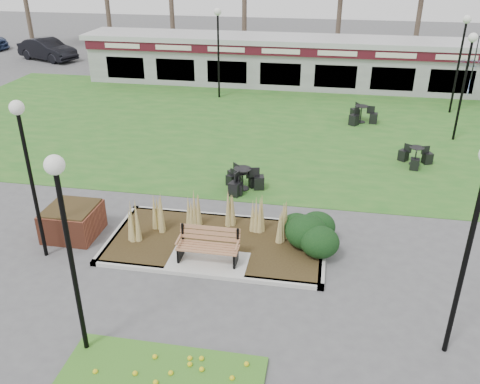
% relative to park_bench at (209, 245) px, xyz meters
% --- Properties ---
extents(ground, '(100.00, 100.00, 0.00)m').
position_rel_park_bench_xyz_m(ground, '(0.00, -0.25, -0.59)').
color(ground, '#515154').
rests_on(ground, ground).
extents(lawn, '(34.00, 16.00, 0.02)m').
position_rel_park_bench_xyz_m(lawn, '(0.00, 11.75, -0.58)').
color(lawn, '#256620').
rests_on(lawn, ground).
extents(planting_bed, '(6.75, 3.40, 1.27)m').
position_rel_park_bench_xyz_m(planting_bed, '(1.27, 1.10, -0.22)').
color(planting_bed, '#332414').
rests_on(planting_bed, ground).
extents(park_bench, '(1.70, 0.66, 0.93)m').
position_rel_park_bench_xyz_m(park_bench, '(0.00, 0.00, 0.00)').
color(park_bench, '#A76D4B').
rests_on(park_bench, ground).
extents(brick_planter, '(1.50, 1.50, 0.95)m').
position_rel_park_bench_xyz_m(brick_planter, '(-4.40, 0.75, -0.11)').
color(brick_planter, brown).
rests_on(brick_planter, ground).
extents(food_pavilion, '(24.60, 3.40, 2.90)m').
position_rel_park_bench_xyz_m(food_pavilion, '(0.00, 19.71, 0.89)').
color(food_pavilion, gray).
rests_on(food_pavilion, ground).
extents(lamp_post_near_left, '(0.38, 0.38, 4.62)m').
position_rel_park_bench_xyz_m(lamp_post_near_left, '(-1.87, -3.75, 2.78)').
color(lamp_post_near_left, black).
rests_on(lamp_post_near_left, ground).
extents(lamp_post_near_right, '(0.40, 0.40, 4.83)m').
position_rel_park_bench_xyz_m(lamp_post_near_right, '(5.87, -2.37, 2.94)').
color(lamp_post_near_right, black).
rests_on(lamp_post_near_right, ground).
extents(lamp_post_mid_left, '(0.38, 0.38, 4.54)m').
position_rel_park_bench_xyz_m(lamp_post_mid_left, '(-4.67, -0.45, 2.72)').
color(lamp_post_mid_left, black).
rests_on(lamp_post_mid_left, ground).
extents(lamp_post_mid_right, '(0.39, 0.39, 4.67)m').
position_rel_park_bench_xyz_m(lamp_post_mid_right, '(8.59, 11.42, 2.82)').
color(lamp_post_mid_right, black).
rests_on(lamp_post_mid_right, ground).
extents(lamp_post_far_right, '(0.40, 0.40, 4.86)m').
position_rel_park_bench_xyz_m(lamp_post_far_right, '(9.18, 15.60, 2.95)').
color(lamp_post_far_right, black).
rests_on(lamp_post_far_right, ground).
extents(lamp_post_far_left, '(0.40, 0.40, 4.86)m').
position_rel_park_bench_xyz_m(lamp_post_far_left, '(-3.25, 16.27, 2.95)').
color(lamp_post_far_left, black).
rests_on(lamp_post_far_left, ground).
extents(bistro_set_a, '(1.23, 1.07, 0.65)m').
position_rel_park_bench_xyz_m(bistro_set_a, '(0.06, 4.75, -0.35)').
color(bistro_set_a, black).
rests_on(bistro_set_a, ground).
extents(bistro_set_b, '(1.40, 1.56, 0.83)m').
position_rel_park_bench_xyz_m(bistro_set_b, '(4.54, 13.15, -0.29)').
color(bistro_set_b, black).
rests_on(bistro_set_b, ground).
extents(bistro_set_c, '(1.44, 1.48, 0.80)m').
position_rel_park_bench_xyz_m(bistro_set_c, '(0.12, 4.75, -0.30)').
color(bistro_set_c, black).
rests_on(bistro_set_c, ground).
extents(bistro_set_d, '(1.36, 1.29, 0.73)m').
position_rel_park_bench_xyz_m(bistro_set_d, '(6.51, 8.17, -0.33)').
color(bistro_set_d, black).
rests_on(bistro_set_d, ground).
extents(patio_umbrella, '(2.18, 2.22, 2.68)m').
position_rel_park_bench_xyz_m(patio_umbrella, '(10.09, 16.35, 1.12)').
color(patio_umbrella, black).
rests_on(patio_umbrella, ground).
extents(car_silver, '(3.71, 1.64, 1.24)m').
position_rel_park_bench_xyz_m(car_silver, '(-13.03, 26.75, 0.03)').
color(car_silver, '#B1B2B6').
rests_on(car_silver, ground).
extents(car_black, '(5.10, 3.33, 1.59)m').
position_rel_park_bench_xyz_m(car_black, '(-17.96, 23.83, 0.21)').
color(car_black, black).
rests_on(car_black, ground).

